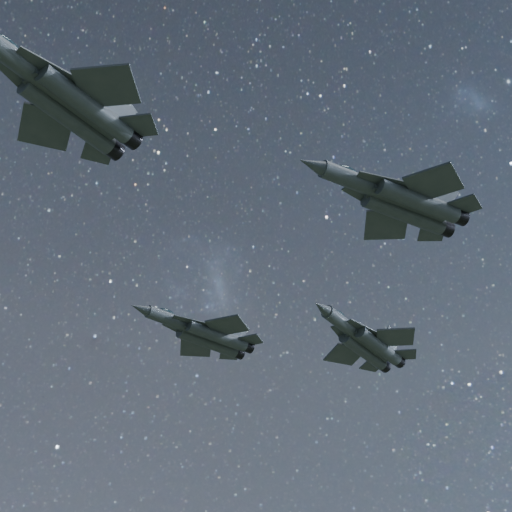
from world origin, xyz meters
TOP-DOWN VIEW (x-y plane):
  - jet_lead at (-21.11, -6.33)m, footprint 17.53×11.77m
  - jet_left at (4.92, 17.88)m, footprint 15.33×10.80m
  - jet_right at (5.98, -12.13)m, footprint 16.41×11.58m
  - jet_slot at (16.30, 5.18)m, footprint 15.11×10.09m

SIDE VIEW (x-z plane):
  - jet_slot at x=16.30m, z-range 145.10..148.93m
  - jet_right at x=5.98m, z-range 146.85..151.00m
  - jet_left at x=4.92m, z-range 148.55..152.42m
  - jet_lead at x=-21.11m, z-range 148.31..152.74m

